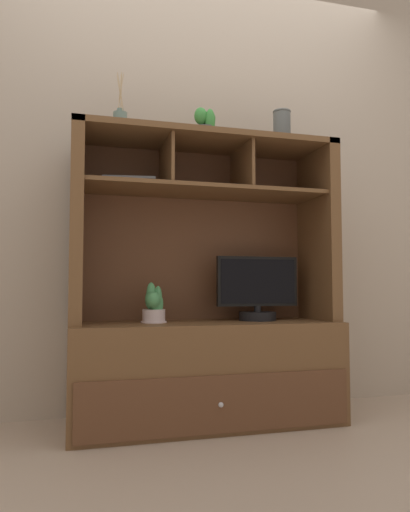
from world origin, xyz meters
TOP-DOWN VIEW (x-y plane):
  - floor_plane at (0.00, 0.00)m, footprint 6.00×6.00m
  - back_wall at (0.00, 0.28)m, footprint 6.00×0.02m
  - media_console at (0.00, 0.01)m, footprint 1.35×0.53m
  - tv_monitor at (0.29, 0.01)m, footprint 0.45×0.20m
  - potted_orchid at (-0.26, -0.01)m, footprint 0.13×0.14m
  - magazine_stack_left at (-0.38, 0.03)m, footprint 0.34×0.26m
  - diffuser_bottle at (-0.44, 0.03)m, footprint 0.07×0.07m
  - potted_succulent at (0.00, 0.01)m, footprint 0.13×0.13m
  - ceramic_vase at (0.44, -0.00)m, footprint 0.10×0.10m

SIDE VIEW (x-z plane):
  - floor_plane at x=0.00m, z-range -0.02..0.00m
  - media_console at x=0.00m, z-range -0.29..1.16m
  - potted_orchid at x=-0.26m, z-range 0.49..0.69m
  - tv_monitor at x=0.29m, z-range 0.48..0.82m
  - magazine_stack_left at x=-0.38m, z-range 1.18..1.22m
  - back_wall at x=0.00m, z-range 0.00..2.80m
  - diffuser_bottle at x=-0.44m, z-range 1.36..1.67m
  - potted_succulent at x=0.00m, z-range 1.45..1.61m
  - ceramic_vase at x=0.44m, z-range 1.46..1.65m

